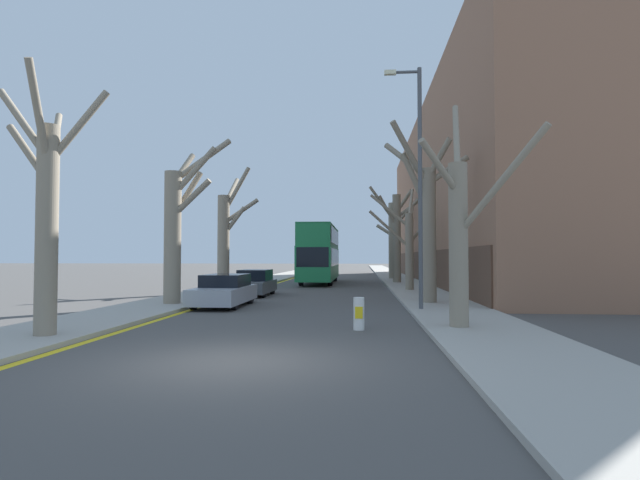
{
  "coord_description": "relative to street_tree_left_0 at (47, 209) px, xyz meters",
  "views": [
    {
      "loc": [
        2.51,
        -9.63,
        2.04
      ],
      "look_at": [
        -0.25,
        23.59,
        3.19
      ],
      "focal_mm": 28.0,
      "sensor_mm": 36.0,
      "label": 1
    }
  ],
  "objects": [
    {
      "name": "ground_plane",
      "position": [
        5.34,
        -2.2,
        -3.24
      ],
      "size": [
        300.0,
        300.0,
        0.0
      ],
      "primitive_type": "plane",
      "color": "#4C4947"
    },
    {
      "name": "sidewalk_left",
      "position": [
        -0.49,
        47.8,
        -3.18
      ],
      "size": [
        3.16,
        120.0,
        0.12
      ],
      "primitive_type": "cube",
      "color": "#A39E93",
      "rests_on": "ground"
    },
    {
      "name": "sidewalk_right",
      "position": [
        11.17,
        47.8,
        -3.18
      ],
      "size": [
        3.16,
        120.0,
        0.12
      ],
      "primitive_type": "cube",
      "color": "#A39E93",
      "rests_on": "ground"
    },
    {
      "name": "building_facade_right",
      "position": [
        17.74,
        31.69,
        3.85
      ],
      "size": [
        10.08,
        49.88,
        14.2
      ],
      "color": "#93664C",
      "rests_on": "ground"
    },
    {
      "name": "kerb_line_stripe",
      "position": [
        1.27,
        47.8,
        -3.23
      ],
      "size": [
        0.24,
        120.0,
        0.01
      ],
      "primitive_type": "cube",
      "color": "yellow",
      "rests_on": "ground"
    },
    {
      "name": "street_tree_left_0",
      "position": [
        0.0,
        0.0,
        0.0
      ],
      "size": [
        2.87,
        3.56,
        6.64
      ],
      "color": "gray",
      "rests_on": "ground"
    },
    {
      "name": "street_tree_left_1",
      "position": [
        0.12,
        8.52,
        0.14
      ],
      "size": [
        2.55,
        1.82,
        7.29
      ],
      "color": "gray",
      "rests_on": "ground"
    },
    {
      "name": "street_tree_left_2",
      "position": [
        0.0,
        16.52,
        0.08
      ],
      "size": [
        2.34,
        3.55,
        7.35
      ],
      "color": "gray",
      "rests_on": "ground"
    },
    {
      "name": "street_tree_right_0",
      "position": [
        10.61,
        2.29,
        -0.44
      ],
      "size": [
        3.14,
        4.35,
        6.98
      ],
      "color": "gray",
      "rests_on": "ground"
    },
    {
      "name": "street_tree_right_1",
      "position": [
        10.64,
        9.89,
        0.34
      ],
      "size": [
        3.58,
        3.19,
        7.69
      ],
      "color": "gray",
      "rests_on": "ground"
    },
    {
      "name": "street_tree_right_2",
      "position": [
        10.61,
        18.23,
        -0.38
      ],
      "size": [
        3.72,
        2.03,
        6.36
      ],
      "color": "gray",
      "rests_on": "ground"
    },
    {
      "name": "street_tree_right_3",
      "position": [
        10.57,
        26.92,
        0.6
      ],
      "size": [
        4.42,
        1.15,
        7.53
      ],
      "color": "gray",
      "rests_on": "ground"
    },
    {
      "name": "street_tree_right_4",
      "position": [
        10.81,
        34.29,
        0.59
      ],
      "size": [
        3.25,
        4.21,
        8.05
      ],
      "color": "gray",
      "rests_on": "ground"
    },
    {
      "name": "double_decker_bus",
      "position": [
        4.59,
        27.26,
        -0.73
      ],
      "size": [
        2.46,
        11.77,
        4.44
      ],
      "color": "#1E7F47",
      "rests_on": "ground"
    },
    {
      "name": "parked_car_0",
      "position": [
        2.16,
        8.58,
        -2.6
      ],
      "size": [
        1.84,
        4.6,
        1.32
      ],
      "color": "#9EA3AD",
      "rests_on": "ground"
    },
    {
      "name": "parked_car_1",
      "position": [
        2.16,
        14.46,
        -2.59
      ],
      "size": [
        1.74,
        4.24,
        1.37
      ],
      "color": "#4C5156",
      "rests_on": "ground"
    },
    {
      "name": "lamp_post",
      "position": [
        9.98,
        7.05,
        1.84
      ],
      "size": [
        1.4,
        0.2,
        9.22
      ],
      "color": "#4C4F54",
      "rests_on": "ground"
    },
    {
      "name": "traffic_bollard",
      "position": [
        7.78,
        2.25,
        -2.78
      ],
      "size": [
        0.31,
        0.32,
        0.91
      ],
      "color": "white",
      "rests_on": "ground"
    }
  ]
}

